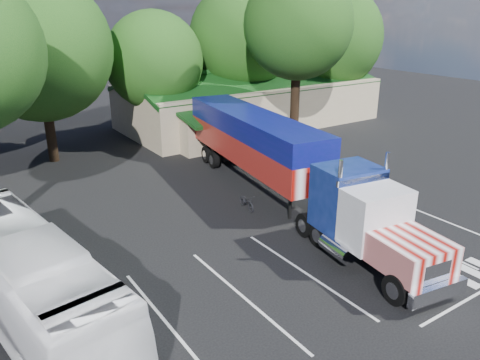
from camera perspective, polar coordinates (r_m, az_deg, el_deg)
ground at (r=24.75m, az=-1.30°, el=-5.22°), size 120.00×120.00×0.00m
event_hall at (r=45.58m, az=1.13°, el=9.60°), size 24.20×14.12×5.55m
tree_row_c at (r=35.83m, az=-23.37°, el=14.51°), size 10.00×10.00×13.05m
tree_row_d at (r=39.92m, az=-10.45°, el=14.10°), size 8.00×8.00×10.60m
tree_row_e at (r=44.60m, az=0.22°, el=16.97°), size 9.60×9.60×12.90m
tree_row_f at (r=50.04m, az=10.98°, el=16.64°), size 10.40×10.40×13.00m
tree_near_right at (r=36.08m, az=7.09°, el=18.24°), size 8.00×8.00×13.50m
semi_truck at (r=27.12m, az=4.40°, el=3.08°), size 5.98×22.63×4.71m
woman at (r=23.10m, az=16.49°, el=-5.77°), size 0.45×0.64×1.66m
bicycle at (r=26.24m, az=0.82°, el=-2.64°), size 0.80×1.72×0.87m
tour_bus at (r=18.41m, az=-24.44°, el=-10.84°), size 4.64×12.46×3.39m
silver_sedan at (r=41.23m, az=2.41°, el=6.22°), size 4.15×2.22×1.30m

